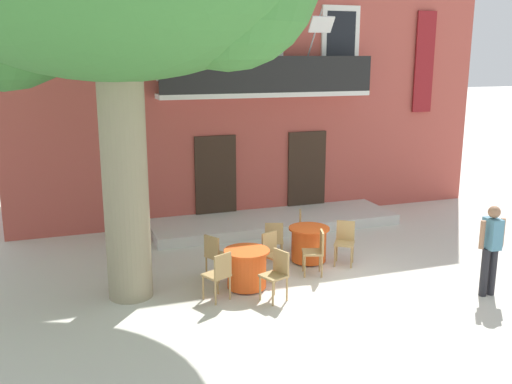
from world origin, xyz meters
TOP-DOWN VIEW (x-y plane):
  - ground_plane at (0.00, 0.00)m, footprint 120.00×120.00m
  - building_facade at (0.12, 6.99)m, footprint 13.00×5.09m
  - entrance_step_platform at (0.12, 4.08)m, footprint 6.34×1.84m
  - cafe_table_near_tree at (-1.83, 0.45)m, footprint 0.86×0.86m
  - cafe_chair_near_tree_0 at (-2.27, 1.07)m, footprint 0.55×0.55m
  - cafe_chair_near_tree_1 at (-2.48, 0.07)m, footprint 0.53×0.53m
  - cafe_chair_near_tree_2 at (-1.49, -0.22)m, footprint 0.52×0.52m
  - cafe_chair_near_tree_3 at (-1.17, 0.81)m, footprint 0.52×0.52m
  - cafe_table_middle at (-0.13, 1.39)m, footprint 0.86×0.86m
  - cafe_chair_middle_0 at (-0.86, 1.56)m, footprint 0.51×0.51m
  - cafe_chair_middle_1 at (-0.30, 0.66)m, footprint 0.51×0.51m
  - cafe_chair_middle_2 at (0.54, 1.04)m, footprint 0.55×0.55m
  - cafe_chair_middle_3 at (0.09, 2.11)m, footprint 0.52×0.52m
  - ground_planter_left at (-3.40, 3.93)m, footprint 0.31×0.31m
  - pedestrian_near_entrance at (2.23, -1.31)m, footprint 0.53×0.36m

SIDE VIEW (x-z plane):
  - ground_plane at x=0.00m, z-range 0.00..0.00m
  - entrance_step_platform at x=0.12m, z-range 0.00..0.25m
  - ground_planter_left at x=-3.40m, z-range 0.04..0.68m
  - cafe_table_near_tree at x=-1.83m, z-range 0.01..0.77m
  - cafe_table_middle at x=-0.13m, z-range 0.01..0.77m
  - cafe_chair_near_tree_0 at x=-2.27m, z-range 0.07..0.98m
  - cafe_chair_near_tree_1 at x=-2.48m, z-range 0.07..0.98m
  - cafe_chair_near_tree_2 at x=-1.49m, z-range 0.07..0.98m
  - cafe_chair_near_tree_3 at x=-1.17m, z-range 0.07..0.98m
  - cafe_chair_middle_0 at x=-0.86m, z-range 0.07..0.98m
  - cafe_chair_middle_1 at x=-0.30m, z-range 0.07..0.98m
  - cafe_chair_middle_2 at x=0.54m, z-range 0.07..0.98m
  - cafe_chair_middle_3 at x=0.09m, z-range 0.07..0.98m
  - pedestrian_near_entrance at x=2.23m, z-range 0.11..1.81m
  - building_facade at x=0.12m, z-range 0.00..7.50m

